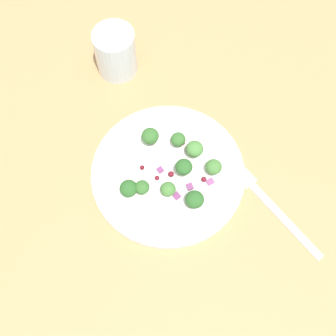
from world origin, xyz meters
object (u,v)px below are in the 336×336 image
plate (168,173)px  broccoli_floret_2 (195,149)px  broccoli_floret_0 (129,188)px  fork (272,206)px  broccoli_floret_1 (168,189)px  water_glass (116,52)px

plate → broccoli_floret_2: (-3.86, -3.40, 2.43)cm
broccoli_floret_0 → fork: (-22.10, -0.40, -2.64)cm
plate → broccoli_floret_0: bearing=36.0°
broccoli_floret_0 → fork: size_ratio=0.19×
broccoli_floret_2 → broccoli_floret_1: bearing=63.2°
fork → water_glass: bearing=-40.5°
plate → broccoli_floret_0: broccoli_floret_0 is taller
plate → fork: bearing=167.5°
fork → broccoli_floret_1: bearing=-0.5°
broccoli_floret_2 → fork: bearing=150.9°
water_glass → broccoli_floret_1: bearing=115.9°
plate → broccoli_floret_0: size_ratio=8.75×
water_glass → broccoli_floret_0: bearing=102.7°
broccoli_floret_1 → water_glass: size_ratio=0.27×
plate → broccoli_floret_2: size_ratio=8.85×
plate → water_glass: (10.98, -19.86, 3.47)cm
broccoli_floret_1 → water_glass: bearing=-64.1°
fork → water_glass: water_glass is taller
broccoli_floret_0 → plate: bearing=-144.0°
plate → broccoli_floret_0: (5.58, 4.05, 2.03)cm
plate → water_glass: 22.96cm
plate → broccoli_floret_2: bearing=-138.6°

